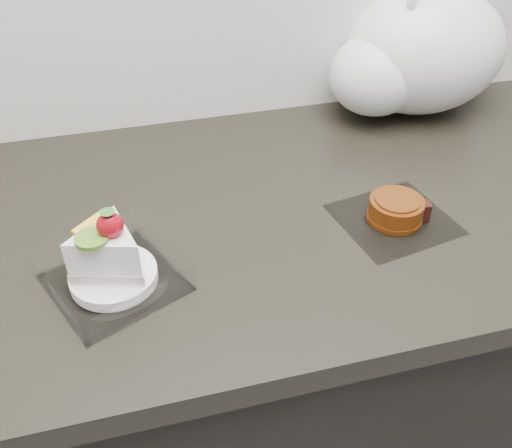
% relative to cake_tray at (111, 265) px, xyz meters
% --- Properties ---
extents(counter, '(2.04, 0.64, 0.90)m').
position_rel_cake_tray_xyz_m(counter, '(0.23, 0.12, -0.48)').
color(counter, black).
rests_on(counter, ground).
extents(cake_tray, '(0.21, 0.21, 0.12)m').
position_rel_cake_tray_xyz_m(cake_tray, '(0.00, 0.00, 0.00)').
color(cake_tray, white).
rests_on(cake_tray, counter).
extents(mooncake_wrap, '(0.19, 0.18, 0.04)m').
position_rel_cake_tray_xyz_m(mooncake_wrap, '(0.42, 0.03, -0.02)').
color(mooncake_wrap, white).
rests_on(mooncake_wrap, counter).
extents(plastic_bag, '(0.41, 0.35, 0.29)m').
position_rel_cake_tray_xyz_m(plastic_bag, '(0.60, 0.36, 0.08)').
color(plastic_bag, white).
rests_on(plastic_bag, counter).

